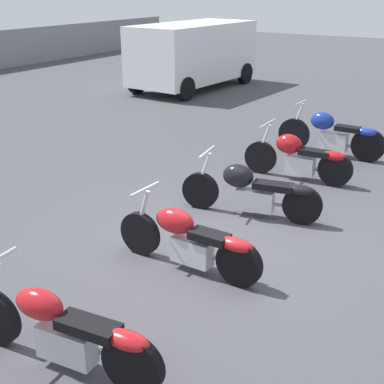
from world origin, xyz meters
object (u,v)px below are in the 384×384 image
motorcycle_slot_3 (253,190)px  parked_van (193,53)px  motorcycle_slot_2 (189,240)px  motorcycle_slot_5 (332,134)px  motorcycle_slot_1 (63,331)px  motorcycle_slot_4 (299,157)px

motorcycle_slot_3 → parked_van: (8.41, 6.26, 0.75)m
motorcycle_slot_2 → motorcycle_slot_5: bearing=1.4°
motorcycle_slot_1 → motorcycle_slot_5: bearing=-5.7°
motorcycle_slot_1 → motorcycle_slot_3: (4.00, 0.07, 0.01)m
motorcycle_slot_1 → parked_van: parked_van is taller
motorcycle_slot_2 → parked_van: bearing=32.6°
motorcycle_slot_1 → motorcycle_slot_3: size_ratio=1.00×
motorcycle_slot_2 → motorcycle_slot_4: (3.76, 0.07, 0.02)m
motorcycle_slot_2 → motorcycle_slot_1: bearing=-178.9°
motorcycle_slot_1 → motorcycle_slot_5: size_ratio=0.97×
motorcycle_slot_1 → motorcycle_slot_2: (2.13, 0.00, 0.01)m
motorcycle_slot_1 → parked_van: size_ratio=0.45×
motorcycle_slot_3 → motorcycle_slot_4: motorcycle_slot_4 is taller
motorcycle_slot_4 → parked_van: bearing=41.4°
motorcycle_slot_3 → motorcycle_slot_4: bearing=-9.9°
motorcycle_slot_3 → motorcycle_slot_4: (1.88, 0.01, 0.01)m
motorcycle_slot_3 → motorcycle_slot_5: 3.58m
motorcycle_slot_1 → motorcycle_slot_2: motorcycle_slot_1 is taller
motorcycle_slot_3 → motorcycle_slot_5: size_ratio=0.97×
motorcycle_slot_4 → parked_van: (6.52, 6.25, 0.74)m
motorcycle_slot_4 → motorcycle_slot_2: bearing=178.7°
parked_van → motorcycle_slot_4: bearing=-43.1°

